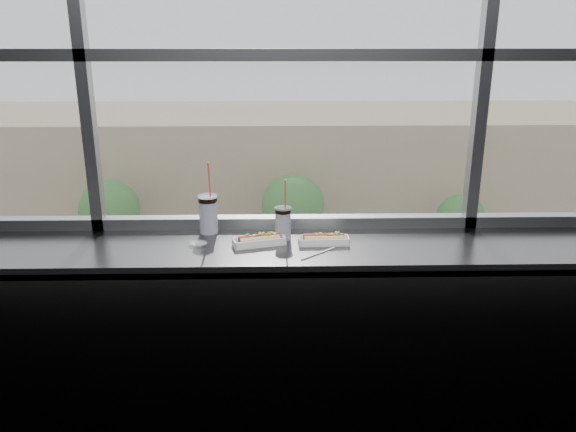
{
  "coord_description": "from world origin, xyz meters",
  "views": [
    {
      "loc": [
        -0.05,
        -1.38,
        2.08
      ],
      "look_at": [
        0.01,
        1.23,
        1.25
      ],
      "focal_mm": 35.0,
      "sensor_mm": 36.0,
      "label": 1
    }
  ],
  "objects_px": {
    "hotdog_tray_right": "(324,239)",
    "tree_center": "(293,206)",
    "soda_cup_left": "(208,212)",
    "tree_right": "(461,219)",
    "hotdog_tray_left": "(259,240)",
    "car_far_c": "(529,275)",
    "car_near_c": "(295,360)",
    "tree_left": "(110,210)",
    "car_near_d": "(473,363)",
    "soda_cup_right": "(283,222)",
    "car_far_a": "(87,278)",
    "loose_straw": "(318,253)",
    "car_far_b": "(280,277)",
    "pedestrian_c": "(377,249)",
    "car_near_b": "(136,366)",
    "pedestrian_a": "(142,250)",
    "wrapper": "(198,243)"
  },
  "relations": [
    {
      "from": "loose_straw",
      "to": "pedestrian_a",
      "type": "bearing_deg",
      "value": 63.69
    },
    {
      "from": "soda_cup_right",
      "to": "tree_right",
      "type": "bearing_deg",
      "value": 69.11
    },
    {
      "from": "car_near_b",
      "to": "car_far_a",
      "type": "height_order",
      "value": "car_far_a"
    },
    {
      "from": "car_near_d",
      "to": "pedestrian_c",
      "type": "height_order",
      "value": "pedestrian_c"
    },
    {
      "from": "hotdog_tray_left",
      "to": "car_near_d",
      "type": "relative_size",
      "value": 0.05
    },
    {
      "from": "car_near_b",
      "to": "pedestrian_a",
      "type": "bearing_deg",
      "value": 5.75
    },
    {
      "from": "soda_cup_right",
      "to": "car_far_b",
      "type": "xyz_separation_m",
      "value": [
        0.15,
        24.19,
        -11.04
      ]
    },
    {
      "from": "hotdog_tray_left",
      "to": "car_far_c",
      "type": "height_order",
      "value": "hotdog_tray_left"
    },
    {
      "from": "pedestrian_a",
      "to": "tree_right",
      "type": "bearing_deg",
      "value": -0.03
    },
    {
      "from": "car_far_b",
      "to": "pedestrian_c",
      "type": "distance_m",
      "value": 7.05
    },
    {
      "from": "hotdog_tray_left",
      "to": "soda_cup_left",
      "type": "distance_m",
      "value": 0.34
    },
    {
      "from": "hotdog_tray_left",
      "to": "loose_straw",
      "type": "relative_size",
      "value": 1.22
    },
    {
      "from": "pedestrian_a",
      "to": "pedestrian_c",
      "type": "distance_m",
      "value": 13.87
    },
    {
      "from": "car_near_d",
      "to": "tree_right",
      "type": "relative_size",
      "value": 1.29
    },
    {
      "from": "hotdog_tray_right",
      "to": "pedestrian_a",
      "type": "xyz_separation_m",
      "value": [
        -8.13,
        28.28,
        -10.94
      ]
    },
    {
      "from": "soda_cup_left",
      "to": "tree_center",
      "type": "distance_m",
      "value": 29.33
    },
    {
      "from": "tree_center",
      "to": "pedestrian_c",
      "type": "bearing_deg",
      "value": 0.14
    },
    {
      "from": "wrapper",
      "to": "pedestrian_a",
      "type": "height_order",
      "value": "wrapper"
    },
    {
      "from": "car_far_a",
      "to": "tree_center",
      "type": "height_order",
      "value": "tree_center"
    },
    {
      "from": "wrapper",
      "to": "car_near_b",
      "type": "bearing_deg",
      "value": 107.14
    },
    {
      "from": "car_far_a",
      "to": "car_far_c",
      "type": "xyz_separation_m",
      "value": [
        23.1,
        0.0,
        -0.06
      ]
    },
    {
      "from": "car_near_c",
      "to": "car_near_d",
      "type": "xyz_separation_m",
      "value": [
        6.95,
        0.0,
        -0.2
      ]
    },
    {
      "from": "soda_cup_right",
      "to": "car_near_c",
      "type": "distance_m",
      "value": 19.57
    },
    {
      "from": "pedestrian_c",
      "to": "tree_left",
      "type": "distance_m",
      "value": 15.69
    },
    {
      "from": "hotdog_tray_left",
      "to": "car_near_b",
      "type": "height_order",
      "value": "hotdog_tray_left"
    },
    {
      "from": "tree_right",
      "to": "tree_center",
      "type": "bearing_deg",
      "value": 180.0
    },
    {
      "from": "hotdog_tray_right",
      "to": "tree_center",
      "type": "height_order",
      "value": "hotdog_tray_right"
    },
    {
      "from": "hotdog_tray_right",
      "to": "tree_center",
      "type": "xyz_separation_m",
      "value": [
        0.76,
        28.27,
        -8.27
      ]
    },
    {
      "from": "wrapper",
      "to": "car_far_a",
      "type": "height_order",
      "value": "wrapper"
    },
    {
      "from": "loose_straw",
      "to": "car_near_b",
      "type": "height_order",
      "value": "loose_straw"
    },
    {
      "from": "car_near_c",
      "to": "car_near_b",
      "type": "bearing_deg",
      "value": 92.61
    },
    {
      "from": "soda_cup_left",
      "to": "car_near_b",
      "type": "relative_size",
      "value": 0.06
    },
    {
      "from": "wrapper",
      "to": "pedestrian_a",
      "type": "bearing_deg",
      "value": 104.86
    },
    {
      "from": "loose_straw",
      "to": "car_far_b",
      "type": "bearing_deg",
      "value": 47.83
    },
    {
      "from": "car_far_c",
      "to": "tree_left",
      "type": "height_order",
      "value": "tree_left"
    },
    {
      "from": "soda_cup_left",
      "to": "tree_left",
      "type": "bearing_deg",
      "value": 108.06
    },
    {
      "from": "car_near_b",
      "to": "tree_left",
      "type": "xyz_separation_m",
      "value": [
        -4.1,
        12.0,
        2.62
      ]
    },
    {
      "from": "car_far_c",
      "to": "car_far_b",
      "type": "relative_size",
      "value": 0.98
    },
    {
      "from": "car_near_d",
      "to": "tree_right",
      "type": "height_order",
      "value": "tree_right"
    },
    {
      "from": "hotdog_tray_left",
      "to": "car_far_c",
      "type": "relative_size",
      "value": 0.04
    },
    {
      "from": "soda_cup_right",
      "to": "car_far_a",
      "type": "bearing_deg",
      "value": 112.13
    },
    {
      "from": "hotdog_tray_right",
      "to": "wrapper",
      "type": "height_order",
      "value": "hotdog_tray_right"
    },
    {
      "from": "hotdog_tray_right",
      "to": "car_near_c",
      "type": "height_order",
      "value": "hotdog_tray_right"
    },
    {
      "from": "tree_right",
      "to": "car_far_b",
      "type": "bearing_deg",
      "value": -159.34
    },
    {
      "from": "soda_cup_left",
      "to": "tree_right",
      "type": "height_order",
      "value": "soda_cup_left"
    },
    {
      "from": "tree_center",
      "to": "tree_left",
      "type": "bearing_deg",
      "value": 180.0
    },
    {
      "from": "car_far_b",
      "to": "pedestrian_a",
      "type": "height_order",
      "value": "pedestrian_a"
    },
    {
      "from": "loose_straw",
      "to": "car_near_d",
      "type": "bearing_deg",
      "value": 23.36
    },
    {
      "from": "pedestrian_a",
      "to": "tree_center",
      "type": "height_order",
      "value": "tree_center"
    },
    {
      "from": "hotdog_tray_right",
      "to": "car_near_d",
      "type": "distance_m",
      "value": 21.05
    }
  ]
}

